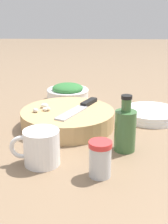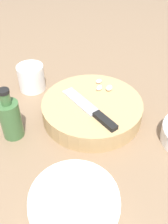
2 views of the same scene
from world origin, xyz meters
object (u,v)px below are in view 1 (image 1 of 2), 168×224
object	(u,v)px
spice_jar	(100,159)
coffee_mug	(41,147)
cutting_board	(68,118)
chef_knife	(81,107)
garlic_cloves	(43,108)
oil_bottle	(125,129)
herb_bowl	(68,92)
plate_stack	(151,114)

from	to	relation	value
spice_jar	coffee_mug	xyz separation A→B (m)	(-0.05, -0.14, 0.00)
cutting_board	chef_knife	bearing A→B (deg)	112.80
garlic_cloves	coffee_mug	distance (m)	0.25
garlic_cloves	oil_bottle	size ratio (longest dim) A/B	0.39
herb_bowl	spice_jar	distance (m)	0.59
chef_knife	coffee_mug	xyz separation A→B (m)	(0.26, -0.08, -0.02)
oil_bottle	plate_stack	bearing A→B (deg)	155.60
garlic_cloves	spice_jar	xyz separation A→B (m)	(0.29, 0.17, -0.02)
chef_knife	coffee_mug	distance (m)	0.27
plate_stack	oil_bottle	size ratio (longest dim) A/B	1.30
herb_bowl	oil_bottle	xyz separation A→B (m)	(0.44, 0.19, 0.03)
herb_bowl	oil_bottle	size ratio (longest dim) A/B	1.10
plate_stack	oil_bottle	xyz separation A→B (m)	(0.25, -0.11, 0.05)
plate_stack	coffee_mug	bearing A→B (deg)	-44.40
cutting_board	garlic_cloves	xyz separation A→B (m)	(-0.00, -0.08, 0.03)
cutting_board	coffee_mug	world-z (taller)	coffee_mug
coffee_mug	plate_stack	xyz separation A→B (m)	(-0.33, 0.32, -0.03)
plate_stack	herb_bowl	bearing A→B (deg)	-123.69
herb_bowl	oil_bottle	bearing A→B (deg)	22.80
herb_bowl	chef_knife	bearing A→B (deg)	13.23
chef_knife	oil_bottle	xyz separation A→B (m)	(0.18, 0.12, 0.00)
spice_jar	coffee_mug	world-z (taller)	coffee_mug
cutting_board	herb_bowl	distance (m)	0.28
herb_bowl	spice_jar	size ratio (longest dim) A/B	1.99
plate_stack	oil_bottle	world-z (taller)	oil_bottle
cutting_board	coffee_mug	xyz separation A→B (m)	(0.24, -0.04, 0.02)
garlic_cloves	spice_jar	size ratio (longest dim) A/B	0.71
chef_knife	spice_jar	size ratio (longest dim) A/B	2.45
plate_stack	oil_bottle	bearing A→B (deg)	-24.40
cutting_board	plate_stack	size ratio (longest dim) A/B	1.48
chef_knife	plate_stack	distance (m)	0.25
chef_knife	herb_bowl	world-z (taller)	same
chef_knife	garlic_cloves	distance (m)	0.12
cutting_board	coffee_mug	bearing A→B (deg)	-10.46
cutting_board	chef_knife	size ratio (longest dim) A/B	1.42
chef_knife	herb_bowl	size ratio (longest dim) A/B	1.23
garlic_cloves	plate_stack	xyz separation A→B (m)	(-0.08, 0.35, -0.05)
plate_stack	oil_bottle	distance (m)	0.27
chef_knife	oil_bottle	distance (m)	0.22
spice_jar	oil_bottle	world-z (taller)	oil_bottle
garlic_cloves	coffee_mug	xyz separation A→B (m)	(0.24, 0.03, -0.02)
chef_knife	spice_jar	bearing A→B (deg)	127.78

